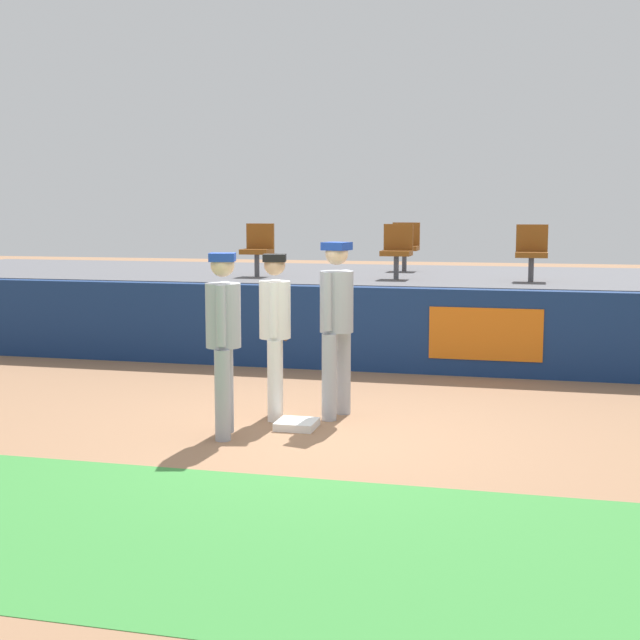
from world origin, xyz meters
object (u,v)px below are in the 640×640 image
player_coach_visitor (223,331)px  seat_back_center (405,244)px  first_base (297,424)px  player_fielder_home (275,324)px  player_runner_visitor (337,317)px  seat_front_right (532,250)px  seat_front_left (258,247)px  seat_front_center (397,248)px

player_coach_visitor → seat_back_center: bearing=159.8°
first_base → player_fielder_home: player_fielder_home is taller
player_runner_visitor → seat_back_center: size_ratio=2.25×
seat_front_right → seat_front_left: size_ratio=1.00×
player_fielder_home → first_base: bearing=27.7°
player_coach_visitor → seat_front_left: size_ratio=2.16×
seat_back_center → seat_front_center: bearing=-85.7°
player_fielder_home → player_coach_visitor: size_ratio=0.97×
player_fielder_home → player_runner_visitor: (0.63, 0.18, 0.08)m
player_fielder_home → player_coach_visitor: 0.92m
player_fielder_home → seat_front_center: 4.50m
seat_front_center → seat_front_right: same height
first_base → seat_front_right: bearing=64.6°
player_fielder_home → player_coach_visitor: player_coach_visitor is taller
first_base → player_runner_visitor: bearing=63.8°
seat_front_right → player_coach_visitor: bearing=-118.7°
player_runner_visitor → player_coach_visitor: bearing=-25.8°
first_base → seat_back_center: size_ratio=0.48×
seat_front_center → seat_front_left: same height
first_base → seat_front_center: (0.28, 4.81, 1.61)m
seat_back_center → player_coach_visitor: bearing=-96.1°
seat_front_center → seat_back_center: same height
player_fielder_home → seat_back_center: size_ratio=2.10×
player_coach_visitor → player_fielder_home: bearing=148.9°
seat_front_center → seat_front_left: size_ratio=1.00×
player_coach_visitor → seat_back_center: seat_back_center is taller
first_base → seat_front_right: seat_front_right is taller
player_fielder_home → seat_back_center: bearing=162.7°
first_base → seat_back_center: (0.15, 6.61, 1.61)m
seat_front_right → seat_back_center: bearing=140.0°
player_runner_visitor → seat_front_right: size_ratio=2.25×
seat_front_left → seat_front_right: bearing=0.0°
player_runner_visitor → seat_front_right: bearing=169.2°
first_base → seat_front_left: (-1.95, 4.81, 1.61)m
first_base → seat_front_center: size_ratio=0.48×
seat_front_right → seat_back_center: size_ratio=1.00×
first_base → player_fielder_home: 1.11m
player_fielder_home → seat_front_right: size_ratio=2.10×
player_coach_visitor → seat_front_left: 5.49m
player_runner_visitor → seat_front_left: seat_front_left is taller
player_fielder_home → player_coach_visitor: (-0.27, -0.88, 0.03)m
player_runner_visitor → seat_back_center: bearing=-164.2°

